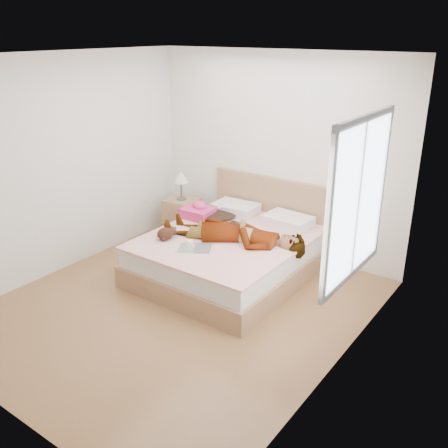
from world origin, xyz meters
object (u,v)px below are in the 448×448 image
object	(u,v)px
bed	(233,252)
magazine	(195,248)
towel	(198,211)
plush_toy	(166,233)
phone	(221,206)
coffee_mug	(189,244)
nightstand	(182,214)
woman	(235,229)

from	to	relation	value
bed	magazine	distance (m)	0.66
towel	plush_toy	bearing A→B (deg)	-78.86
bed	magazine	size ratio (longest dim) A/B	4.32
phone	towel	xyz separation A→B (m)	(-0.30, -0.10, -0.11)
magazine	coffee_mug	world-z (taller)	coffee_mug
magazine	coffee_mug	size ratio (longest dim) A/B	4.20
phone	nightstand	distance (m)	1.00
bed	phone	bearing A→B (deg)	143.10
towel	plush_toy	distance (m)	0.80
bed	nightstand	size ratio (longest dim) A/B	2.18
coffee_mug	nightstand	world-z (taller)	nightstand
magazine	woman	bearing A→B (deg)	69.09
woman	coffee_mug	world-z (taller)	woman
bed	coffee_mug	bearing A→B (deg)	-106.23
bed	magazine	world-z (taller)	bed
towel	magazine	size ratio (longest dim) A/B	0.85
woman	magazine	size ratio (longest dim) A/B	3.55
towel	nightstand	world-z (taller)	nightstand
bed	towel	size ratio (longest dim) A/B	5.11
coffee_mug	plush_toy	distance (m)	0.37
nightstand	phone	bearing A→B (deg)	-16.23
magazine	nightstand	size ratio (longest dim) A/B	0.51
phone	plush_toy	size ratio (longest dim) A/B	0.36
phone	magazine	size ratio (longest dim) A/B	0.21
coffee_mug	woman	bearing A→B (deg)	62.17
towel	plush_toy	world-z (taller)	towel
coffee_mug	plush_toy	xyz separation A→B (m)	(-0.37, 0.03, 0.03)
towel	coffee_mug	xyz separation A→B (m)	(0.52, -0.82, -0.04)
phone	bed	world-z (taller)	bed
magazine	plush_toy	bearing A→B (deg)	177.06
woman	plush_toy	size ratio (longest dim) A/B	5.97
towel	plush_toy	xyz separation A→B (m)	(0.16, -0.79, -0.01)
phone	towel	bearing A→B (deg)	-175.63
magazine	coffee_mug	bearing A→B (deg)	-175.80
phone	bed	size ratio (longest dim) A/B	0.05
bed	towel	world-z (taller)	bed
bed	nightstand	world-z (taller)	bed
phone	coffee_mug	bearing A→B (deg)	-90.52
coffee_mug	plush_toy	size ratio (longest dim) A/B	0.40
woman	phone	xyz separation A→B (m)	(-0.50, 0.40, 0.08)
woman	magazine	bearing A→B (deg)	-35.30
magazine	plush_toy	size ratio (longest dim) A/B	1.68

